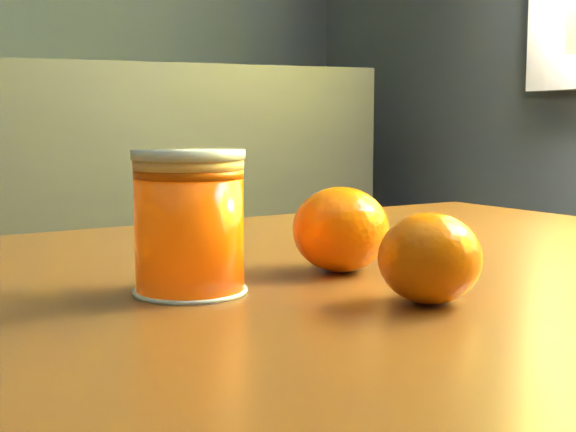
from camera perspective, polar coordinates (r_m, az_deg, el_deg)
name	(u,v)px	position (r m, az deg, el deg)	size (l,w,h in m)	color
table	(296,404)	(0.56, 0.56, -13.23)	(1.00, 0.77, 0.68)	brown
juice_glass	(189,223)	(0.49, -7.03, -0.48)	(0.07, 0.07, 0.09)	#FF5105
orange_front	(430,258)	(0.47, 10.06, -2.98)	(0.06, 0.06, 0.05)	#E06204
orange_back	(341,229)	(0.56, 3.77, -0.96)	(0.07, 0.07, 0.06)	#E06204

